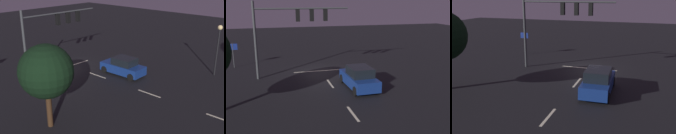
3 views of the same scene
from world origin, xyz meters
The scene contains 7 objects.
ground_plane centered at (0.00, 0.00, 0.00)m, with size 80.00×80.00×0.00m, color black.
traffic_signal_assembly centered at (2.71, 1.13, 4.65)m, with size 8.00×0.47×6.48m.
lane_dash_far centered at (0.00, 4.00, 0.00)m, with size 2.20×0.16×0.01m, color beige.
lane_dash_mid centered at (0.00, 10.00, 0.00)m, with size 2.20×0.16×0.01m, color beige.
stop_bar centered at (0.00, -0.05, 0.00)m, with size 5.00×0.16×0.01m, color beige.
car_approaching centered at (-1.90, 5.59, 0.80)m, with size 2.01×4.41×1.70m.
route_sign centered at (8.01, -3.42, 1.75)m, with size 0.90×0.09×2.43m.
Camera 2 is at (4.61, 24.03, 6.69)m, focal length 42.97 mm.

